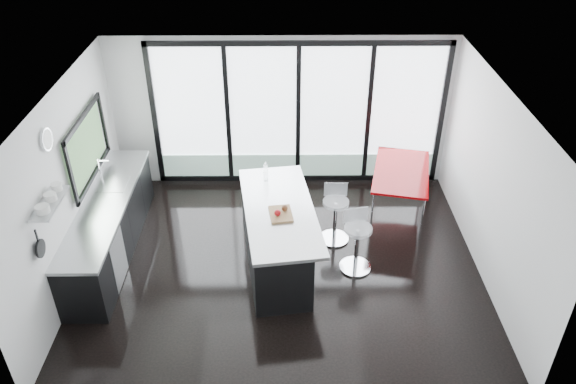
{
  "coord_description": "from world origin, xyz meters",
  "views": [
    {
      "loc": [
        0.04,
        -6.65,
        5.65
      ],
      "look_at": [
        0.1,
        0.3,
        1.15
      ],
      "focal_mm": 35.0,
      "sensor_mm": 36.0,
      "label": 1
    }
  ],
  "objects_px": {
    "bar_stool_far": "(335,220)",
    "red_table": "(399,192)",
    "island": "(274,235)",
    "bar_stool_near": "(357,248)"
  },
  "relations": [
    {
      "from": "island",
      "to": "red_table",
      "type": "xyz_separation_m",
      "value": [
        2.12,
        1.32,
        -0.08
      ]
    },
    {
      "from": "bar_stool_near",
      "to": "red_table",
      "type": "xyz_separation_m",
      "value": [
        0.89,
        1.5,
        0.03
      ]
    },
    {
      "from": "island",
      "to": "red_table",
      "type": "bearing_deg",
      "value": 31.85
    },
    {
      "from": "bar_stool_far",
      "to": "bar_stool_near",
      "type": "bearing_deg",
      "value": -68.54
    },
    {
      "from": "island",
      "to": "bar_stool_near",
      "type": "height_order",
      "value": "island"
    },
    {
      "from": "bar_stool_far",
      "to": "red_table",
      "type": "distance_m",
      "value": 1.4
    },
    {
      "from": "island",
      "to": "bar_stool_near",
      "type": "xyz_separation_m",
      "value": [
        1.23,
        -0.18,
        -0.12
      ]
    },
    {
      "from": "bar_stool_near",
      "to": "red_table",
      "type": "height_order",
      "value": "red_table"
    },
    {
      "from": "bar_stool_far",
      "to": "red_table",
      "type": "xyz_separation_m",
      "value": [
        1.16,
        0.78,
        0.04
      ]
    },
    {
      "from": "island",
      "to": "bar_stool_near",
      "type": "distance_m",
      "value": 1.25
    }
  ]
}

